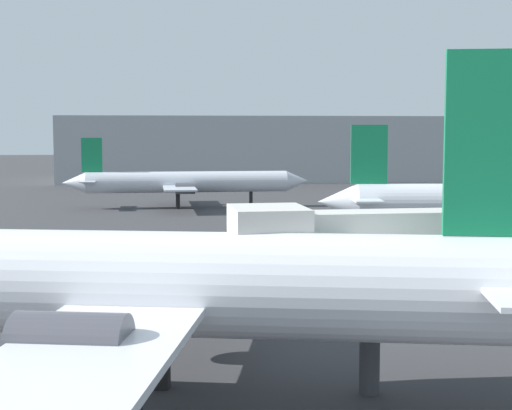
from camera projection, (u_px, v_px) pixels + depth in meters
name	position (u px, v px, depth m)	size (l,w,h in m)	color
airplane_at_gate	(117.00, 283.00, 23.95)	(33.12, 26.09, 11.25)	white
airplane_far_right	(185.00, 182.00, 89.21)	(29.05, 17.94, 8.25)	silver
jet_bridge	(477.00, 248.00, 25.87)	(18.85, 3.29, 6.41)	silver
light_mast_right	(503.00, 121.00, 108.97)	(2.40, 0.50, 18.53)	slate
terminal_building	(272.00, 148.00, 144.65)	(77.29, 27.74, 11.76)	#999EA3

